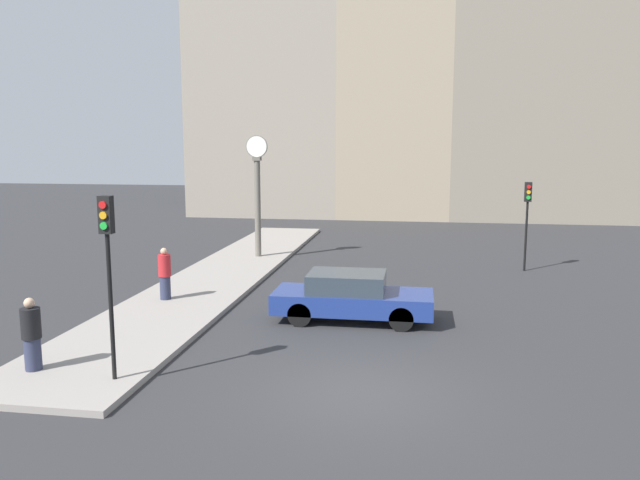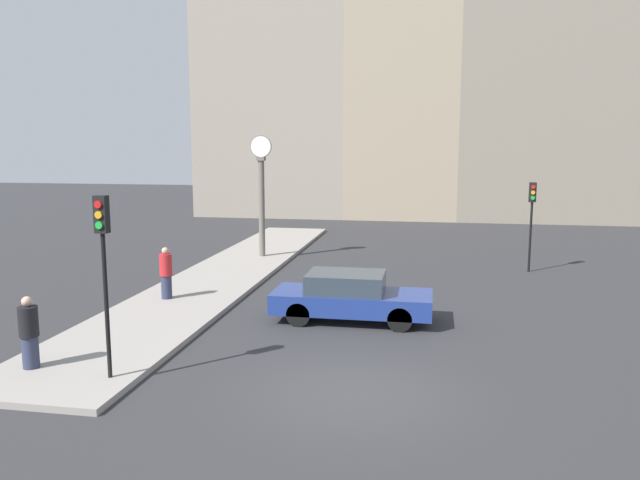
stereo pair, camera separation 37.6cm
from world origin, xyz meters
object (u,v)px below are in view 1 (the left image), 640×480
at_px(sedan_car, 351,297).
at_px(street_clock, 257,194).
at_px(pedestrian_black_jacket, 32,335).
at_px(pedestrian_red_top, 165,274).
at_px(traffic_light_far, 527,207).
at_px(traffic_light_near, 108,250).

distance_m(sedan_car, street_clock, 10.38).
bearing_deg(pedestrian_black_jacket, street_clock, 84.80).
relative_size(sedan_car, pedestrian_black_jacket, 2.81).
bearing_deg(street_clock, pedestrian_red_top, -96.88).
bearing_deg(pedestrian_red_top, sedan_car, -9.31).
relative_size(traffic_light_far, pedestrian_black_jacket, 2.20).
bearing_deg(traffic_light_far, pedestrian_black_jacket, -132.55).
relative_size(traffic_light_far, street_clock, 0.68).
bearing_deg(traffic_light_near, sedan_car, 52.09).
bearing_deg(pedestrian_black_jacket, pedestrian_red_top, 86.91).
relative_size(street_clock, pedestrian_red_top, 3.17).
bearing_deg(sedan_car, traffic_light_far, 53.38).
xyz_separation_m(street_clock, pedestrian_black_jacket, (-1.29, -14.17, -1.94)).
height_order(sedan_car, street_clock, street_clock).
height_order(pedestrian_black_jacket, pedestrian_red_top, pedestrian_red_top).
relative_size(sedan_car, street_clock, 0.86).
relative_size(traffic_light_near, pedestrian_red_top, 2.33).
bearing_deg(pedestrian_black_jacket, traffic_light_far, 47.45).
bearing_deg(street_clock, pedestrian_black_jacket, -95.20).
bearing_deg(street_clock, sedan_car, -60.32).
height_order(traffic_light_near, street_clock, street_clock).
bearing_deg(pedestrian_red_top, pedestrian_black_jacket, -93.09).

